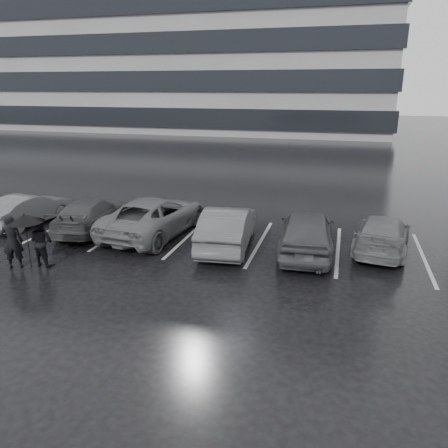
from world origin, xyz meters
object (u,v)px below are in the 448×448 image
car_east (383,234)px  pedestrian_left (12,242)px  car_west_d (29,209)px  pedestrian_right (41,241)px  car_main (307,232)px  car_west_c (91,214)px  car_west_a (228,227)px  car_west_b (154,216)px

car_east → pedestrian_left: size_ratio=2.43×
car_west_d → pedestrian_right: size_ratio=2.39×
car_east → car_main: bearing=29.9°
car_east → pedestrian_left: 12.26m
car_main → car_west_c: size_ratio=1.02×
car_west_a → pedestrian_left: pedestrian_left is taller
car_west_c → car_main: bearing=171.0°
car_main → car_west_b: bearing=-8.0°
car_main → car_west_a: (-2.76, -0.12, -0.03)m
car_west_b → pedestrian_left: bearing=60.8°
pedestrian_left → pedestrian_right: size_ratio=1.08×
car_east → car_west_b: bearing=12.3°
car_west_a → car_west_c: size_ratio=1.02×
car_main → car_east: size_ratio=1.06×
car_west_d → car_east: size_ratio=0.91×
car_west_c → car_west_d: (-2.91, -0.00, -0.00)m
car_main → car_west_c: 8.50m
car_east → pedestrian_right: size_ratio=2.62×
pedestrian_left → car_west_c: bearing=-123.1°
car_west_b → car_east: bearing=-171.2°
car_east → pedestrian_left: pedestrian_left is taller
car_west_b → car_west_c: size_ratio=1.20×
car_west_c → car_east: bearing=176.6°
car_west_a → car_west_b: (-3.09, 0.60, -0.00)m
car_west_c → pedestrian_left: size_ratio=2.53×
car_west_b → pedestrian_left: (-2.92, -4.23, 0.13)m
car_west_b → car_east: (8.39, 0.50, -0.12)m
car_main → car_west_d: 11.41m
car_west_a → car_west_c: 5.75m
car_west_d → pedestrian_left: bearing=131.7°
car_west_c → pedestrian_right: 3.68m
car_west_d → car_west_b: bearing=-169.5°
car_main → pedestrian_left: size_ratio=2.59×
car_west_a → car_west_d: (-8.65, 0.43, -0.10)m
car_west_d → car_east: (13.95, 0.67, -0.02)m
car_main → pedestrian_right: size_ratio=2.79×
car_main → car_east: 2.73m
car_west_d → pedestrian_right: (3.37, -3.64, 0.17)m
car_west_a → car_west_d: car_west_a is taller
car_west_b → pedestrian_right: size_ratio=3.28×
car_main → pedestrian_left: bearing=19.8°
car_main → pedestrian_right: pedestrian_right is taller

